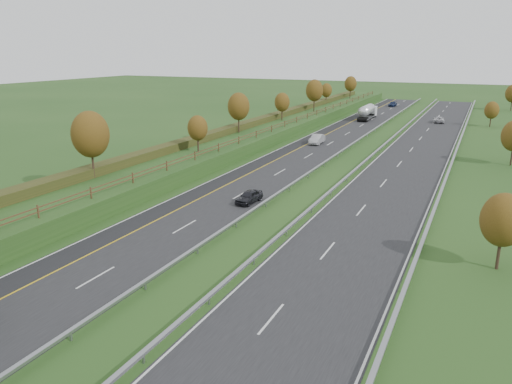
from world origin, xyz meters
TOP-DOWN VIEW (x-y plane):
  - ground at (8.00, 55.00)m, footprint 400.00×400.00m
  - near_carriageway at (0.00, 60.00)m, footprint 10.50×200.00m
  - far_carriageway at (16.50, 60.00)m, footprint 10.50×200.00m
  - hard_shoulder at (-3.75, 60.00)m, footprint 3.00×200.00m
  - lane_markings at (6.40, 59.88)m, footprint 26.75×200.00m
  - embankment_left at (-13.00, 60.00)m, footprint 12.00×200.00m
  - hedge_left at (-15.00, 60.00)m, footprint 2.20×180.00m
  - fence_left at (-8.50, 59.59)m, footprint 0.12×189.06m
  - median_barrier_near at (5.70, 60.00)m, footprint 0.32×200.00m
  - median_barrier_far at (10.80, 60.00)m, footprint 0.32×200.00m
  - outer_barrier_far at (22.30, 60.00)m, footprint 0.32×200.00m
  - trees_left at (-12.64, 56.63)m, footprint 6.64×164.30m
  - trees_far at (29.80, 89.21)m, footprint 8.45×118.60m
  - road_tanker at (0.10, 105.64)m, footprint 2.40×11.22m
  - car_dark_near at (3.48, 32.51)m, footprint 1.97×4.15m
  - car_silver_mid at (-0.84, 69.70)m, footprint 1.87×5.05m
  - car_small_far at (0.60, 137.26)m, footprint 2.00×4.58m
  - car_oncoming at (16.23, 107.00)m, footprint 2.80×5.15m

SIDE VIEW (x-z plane):
  - ground at x=8.00m, z-range 0.00..0.00m
  - near_carriageway at x=0.00m, z-range 0.00..0.04m
  - far_carriageway at x=16.50m, z-range 0.00..0.04m
  - hard_shoulder at x=-3.75m, z-range 0.00..0.04m
  - lane_markings at x=6.40m, z-range 0.04..0.05m
  - median_barrier_near at x=5.70m, z-range 0.26..0.97m
  - median_barrier_far at x=10.80m, z-range 0.26..0.97m
  - outer_barrier_far at x=22.30m, z-range 0.26..0.97m
  - car_small_far at x=0.60m, z-range 0.04..1.35m
  - car_oncoming at x=16.23m, z-range 0.04..1.41m
  - car_dark_near at x=3.48m, z-range 0.04..1.41m
  - car_silver_mid at x=-0.84m, z-range 0.04..1.69m
  - embankment_left at x=-13.00m, z-range 0.00..2.00m
  - road_tanker at x=0.10m, z-range 0.13..3.59m
  - hedge_left at x=-15.00m, z-range 2.00..3.10m
  - fence_left at x=-8.50m, z-range 2.13..3.33m
  - trees_far at x=29.80m, z-range 0.69..7.81m
  - trees_left at x=-12.64m, z-range 2.53..10.20m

